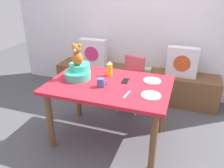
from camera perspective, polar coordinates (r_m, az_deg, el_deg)
ground_plane at (r=2.92m, az=-0.65°, el=-13.14°), size 8.00×8.00×0.00m
back_wall at (r=3.74m, az=7.12°, el=17.07°), size 4.40×0.10×2.60m
window_bench at (r=3.79m, az=5.38°, el=0.32°), size 2.60×0.44×0.46m
pillow_floral_left at (r=3.81m, az=-4.69°, el=7.77°), size 0.44×0.15×0.44m
pillow_floral_right at (r=3.52m, az=17.02°, el=5.24°), size 0.44×0.15×0.44m
book_stack at (r=3.66m, az=8.13°, el=3.59°), size 0.20×0.14×0.05m
dining_table at (r=2.58m, az=-0.72°, el=-1.96°), size 1.34×0.88×0.74m
highchair at (r=3.27m, az=4.48°, el=1.81°), size 0.40×0.50×0.79m
infant_seat_teal at (r=2.68m, az=-8.36°, el=2.94°), size 0.30×0.33×0.16m
teddy_bear at (r=2.61m, az=-8.64°, el=7.14°), size 0.13×0.12×0.25m
ketchup_bottle at (r=2.70m, az=-0.63°, el=3.77°), size 0.07×0.07×0.18m
coffee_mug at (r=2.45m, az=-2.81°, el=0.35°), size 0.12×0.08×0.09m
dinner_plate_near at (r=2.63m, az=9.94°, el=0.79°), size 0.20×0.20×0.01m
dinner_plate_far at (r=2.30m, az=9.63°, el=-2.81°), size 0.20×0.20×0.01m
cell_phone at (r=2.59m, az=3.32°, el=0.78°), size 0.07×0.15×0.01m
table_fork at (r=2.30m, az=3.70°, el=-2.59°), size 0.04×0.17×0.01m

